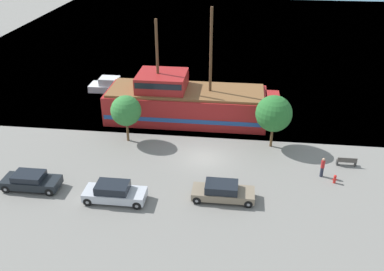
{
  "coord_description": "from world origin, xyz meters",
  "views": [
    {
      "loc": [
        2.91,
        -33.31,
        20.02
      ],
      "look_at": [
        -1.35,
        2.0,
        1.2
      ],
      "focal_mm": 40.0,
      "sensor_mm": 36.0,
      "label": 1
    }
  ],
  "objects_px": {
    "parked_car_curb_rear": "(223,191)",
    "bench_promenade_east": "(347,161)",
    "pirate_ship": "(185,102)",
    "parked_car_curb_front": "(114,193)",
    "pedestrian_walking_near": "(322,167)",
    "fire_hydrant": "(335,179)",
    "moored_boat_dockside": "(113,86)",
    "parked_car_curb_mid": "(31,181)"
  },
  "relations": [
    {
      "from": "parked_car_curb_front",
      "to": "fire_hydrant",
      "type": "relative_size",
      "value": 6.25
    },
    {
      "from": "parked_car_curb_mid",
      "to": "fire_hydrant",
      "type": "bearing_deg",
      "value": 8.64
    },
    {
      "from": "parked_car_curb_rear",
      "to": "fire_hydrant",
      "type": "xyz_separation_m",
      "value": [
        9.07,
        3.35,
        -0.3
      ]
    },
    {
      "from": "pirate_ship",
      "to": "pedestrian_walking_near",
      "type": "relative_size",
      "value": 10.14
    },
    {
      "from": "pirate_ship",
      "to": "fire_hydrant",
      "type": "relative_size",
      "value": 23.63
    },
    {
      "from": "pirate_ship",
      "to": "fire_hydrant",
      "type": "xyz_separation_m",
      "value": [
        13.88,
        -10.68,
        -1.56
      ]
    },
    {
      "from": "moored_boat_dockside",
      "to": "parked_car_curb_mid",
      "type": "bearing_deg",
      "value": -91.41
    },
    {
      "from": "moored_boat_dockside",
      "to": "parked_car_curb_rear",
      "type": "bearing_deg",
      "value": -54.68
    },
    {
      "from": "parked_car_curb_rear",
      "to": "bench_promenade_east",
      "type": "xyz_separation_m",
      "value": [
        10.57,
        6.25,
        -0.28
      ]
    },
    {
      "from": "bench_promenade_east",
      "to": "parked_car_curb_front",
      "type": "bearing_deg",
      "value": -158.41
    },
    {
      "from": "pirate_ship",
      "to": "parked_car_curb_front",
      "type": "xyz_separation_m",
      "value": [
        -3.47,
        -15.23,
        -1.2
      ]
    },
    {
      "from": "bench_promenade_east",
      "to": "fire_hydrant",
      "type": "bearing_deg",
      "value": -117.36
    },
    {
      "from": "fire_hydrant",
      "to": "parked_car_curb_front",
      "type": "bearing_deg",
      "value": -165.3
    },
    {
      "from": "pirate_ship",
      "to": "moored_boat_dockside",
      "type": "distance_m",
      "value": 12.35
    },
    {
      "from": "moored_boat_dockside",
      "to": "parked_car_curb_mid",
      "type": "relative_size",
      "value": 1.28
    },
    {
      "from": "moored_boat_dockside",
      "to": "bench_promenade_east",
      "type": "distance_m",
      "value": 29.44
    },
    {
      "from": "moored_boat_dockside",
      "to": "parked_car_curb_front",
      "type": "bearing_deg",
      "value": -73.43
    },
    {
      "from": "pirate_ship",
      "to": "bench_promenade_east",
      "type": "relative_size",
      "value": 10.75
    },
    {
      "from": "parked_car_curb_front",
      "to": "pedestrian_walking_near",
      "type": "xyz_separation_m",
      "value": [
        16.41,
        5.44,
        0.15
      ]
    },
    {
      "from": "bench_promenade_east",
      "to": "parked_car_curb_mid",
      "type": "bearing_deg",
      "value": -165.69
    },
    {
      "from": "pirate_ship",
      "to": "parked_car_curb_front",
      "type": "bearing_deg",
      "value": -102.83
    },
    {
      "from": "moored_boat_dockside",
      "to": "parked_car_curb_rear",
      "type": "distance_m",
      "value": 25.76
    },
    {
      "from": "parked_car_curb_mid",
      "to": "pedestrian_walking_near",
      "type": "bearing_deg",
      "value": 11.08
    },
    {
      "from": "parked_car_curb_mid",
      "to": "parked_car_curb_rear",
      "type": "bearing_deg",
      "value": 1.39
    },
    {
      "from": "moored_boat_dockside",
      "to": "fire_hydrant",
      "type": "xyz_separation_m",
      "value": [
        23.96,
        -17.67,
        -0.22
      ]
    },
    {
      "from": "parked_car_curb_front",
      "to": "pedestrian_walking_near",
      "type": "bearing_deg",
      "value": 18.35
    },
    {
      "from": "parked_car_curb_mid",
      "to": "pedestrian_walking_near",
      "type": "height_order",
      "value": "pedestrian_walking_near"
    },
    {
      "from": "fire_hydrant",
      "to": "bench_promenade_east",
      "type": "xyz_separation_m",
      "value": [
        1.5,
        2.91,
        0.03
      ]
    },
    {
      "from": "parked_car_curb_front",
      "to": "fire_hydrant",
      "type": "distance_m",
      "value": 17.94
    },
    {
      "from": "pirate_ship",
      "to": "parked_car_curb_rear",
      "type": "bearing_deg",
      "value": -71.07
    },
    {
      "from": "pirate_ship",
      "to": "parked_car_curb_rear",
      "type": "distance_m",
      "value": 14.88
    },
    {
      "from": "parked_car_curb_front",
      "to": "moored_boat_dockside",
      "type": "bearing_deg",
      "value": 106.57
    },
    {
      "from": "moored_boat_dockside",
      "to": "pedestrian_walking_near",
      "type": "xyz_separation_m",
      "value": [
        23.03,
        -16.78,
        0.28
      ]
    },
    {
      "from": "pirate_ship",
      "to": "moored_boat_dockside",
      "type": "relative_size",
      "value": 3.09
    },
    {
      "from": "parked_car_curb_rear",
      "to": "pedestrian_walking_near",
      "type": "distance_m",
      "value": 9.17
    },
    {
      "from": "parked_car_curb_rear",
      "to": "pedestrian_walking_near",
      "type": "height_order",
      "value": "pedestrian_walking_near"
    },
    {
      "from": "moored_boat_dockside",
      "to": "bench_promenade_east",
      "type": "xyz_separation_m",
      "value": [
        25.47,
        -14.77,
        -0.2
      ]
    },
    {
      "from": "pedestrian_walking_near",
      "to": "fire_hydrant",
      "type": "bearing_deg",
      "value": -43.61
    },
    {
      "from": "parked_car_curb_front",
      "to": "fire_hydrant",
      "type": "bearing_deg",
      "value": 14.7
    },
    {
      "from": "fire_hydrant",
      "to": "pedestrian_walking_near",
      "type": "bearing_deg",
      "value": 136.39
    },
    {
      "from": "pirate_ship",
      "to": "moored_boat_dockside",
      "type": "bearing_deg",
      "value": 145.24
    },
    {
      "from": "moored_boat_dockside",
      "to": "parked_car_curb_mid",
      "type": "distance_m",
      "value": 21.4
    }
  ]
}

